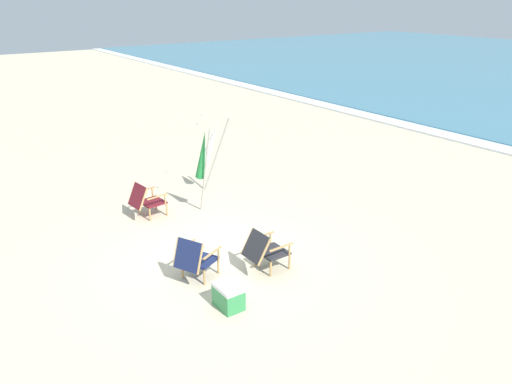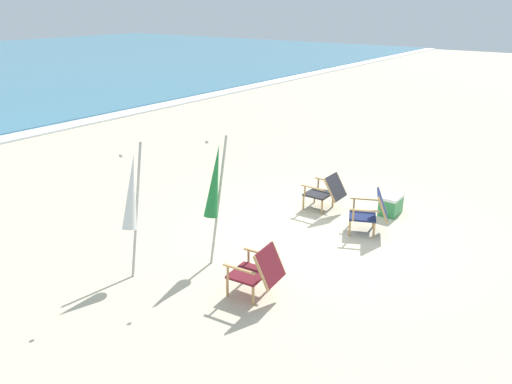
# 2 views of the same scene
# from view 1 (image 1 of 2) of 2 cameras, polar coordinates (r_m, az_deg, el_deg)

# --- Properties ---
(ground_plane) EXTENTS (80.00, 80.00, 0.00)m
(ground_plane) POSITION_cam_1_polar(r_m,az_deg,el_deg) (9.58, -4.48, -7.54)
(ground_plane) COLOR beige
(beach_chair_front_left) EXTENTS (0.81, 0.87, 0.81)m
(beach_chair_front_left) POSITION_cam_1_polar(r_m,az_deg,el_deg) (8.74, -7.02, -7.47)
(beach_chair_front_left) COLOR #19234C
(beach_chair_front_left) RESTS_ON ground
(beach_chair_far_center) EXTENTS (0.65, 0.78, 0.80)m
(beach_chair_far_center) POSITION_cam_1_polar(r_m,az_deg,el_deg) (11.34, -12.49, -0.83)
(beach_chair_far_center) COLOR maroon
(beach_chair_far_center) RESTS_ON ground
(beach_chair_mid_center) EXTENTS (0.60, 0.77, 0.78)m
(beach_chair_mid_center) POSITION_cam_1_polar(r_m,az_deg,el_deg) (8.97, 1.02, -6.57)
(beach_chair_mid_center) COLOR #28282D
(beach_chair_mid_center) RESTS_ON ground
(umbrella_furled_white) EXTENTS (0.81, 0.51, 1.99)m
(umbrella_furled_white) POSITION_cam_1_polar(r_m,az_deg,el_deg) (12.31, -5.09, 5.69)
(umbrella_furled_white) COLOR #B7B2A8
(umbrella_furled_white) RESTS_ON ground
(umbrella_furled_green) EXTENTS (0.61, 0.25, 2.07)m
(umbrella_furled_green) POSITION_cam_1_polar(r_m,az_deg,el_deg) (11.09, -6.11, 4.16)
(umbrella_furled_green) COLOR #B7B2A8
(umbrella_furled_green) RESTS_ON ground
(cooler_box) EXTENTS (0.49, 0.35, 0.40)m
(cooler_box) POSITION_cam_1_polar(r_m,az_deg,el_deg) (8.10, -3.17, -11.79)
(cooler_box) COLOR #338C4C
(cooler_box) RESTS_ON ground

